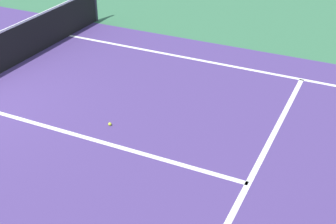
{
  "coord_description": "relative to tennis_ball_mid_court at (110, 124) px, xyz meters",
  "views": [
    {
      "loc": [
        -5.72,
        -7.73,
        4.66
      ],
      "look_at": [
        -0.06,
        -5.03,
        1.0
      ],
      "focal_mm": 49.63,
      "sensor_mm": 36.0,
      "label": 1
    }
  ],
  "objects": [
    {
      "name": "line_service_near",
      "position": [
        -0.55,
        -2.88,
        -0.03
      ],
      "size": [
        8.22,
        0.1,
        0.01
      ],
      "primitive_type": "cube",
      "color": "white",
      "rests_on": "ground_plane"
    },
    {
      "name": "tennis_ball_mid_court",
      "position": [
        0.0,
        0.0,
        0.0
      ],
      "size": [
        0.07,
        0.07,
        0.07
      ],
      "primitive_type": "sphere",
      "color": "#CCE033",
      "rests_on": "ground_plane"
    },
    {
      "name": "line_sideline_right",
      "position": [
        3.56,
        -2.43,
        -0.03
      ],
      "size": [
        0.1,
        11.89,
        0.01
      ],
      "primitive_type": "cube",
      "color": "white",
      "rests_on": "ground_plane"
    },
    {
      "name": "line_center_service",
      "position": [
        -0.55,
        0.32,
        -0.03
      ],
      "size": [
        0.1,
        6.4,
        0.01
      ],
      "primitive_type": "cube",
      "color": "white",
      "rests_on": "ground_plane"
    }
  ]
}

